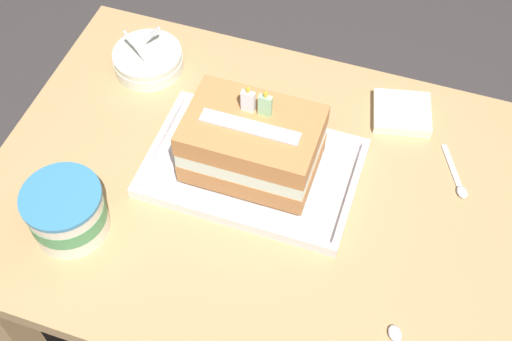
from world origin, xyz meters
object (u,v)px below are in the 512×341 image
object	(u,v)px
bowl_stack	(148,60)
serving_spoon_by_bowls	(458,181)
ice_cream_tub	(67,211)
napkin_pile	(402,113)
foil_tray	(252,170)
birthday_cake	(252,144)

from	to	relation	value
bowl_stack	serving_spoon_by_bowls	world-z (taller)	bowl_stack
serving_spoon_by_bowls	bowl_stack	bearing A→B (deg)	172.26
ice_cream_tub	napkin_pile	size ratio (longest dim) A/B	1.04
bowl_stack	napkin_pile	distance (m)	0.52
foil_tray	ice_cream_tub	world-z (taller)	ice_cream_tub
serving_spoon_by_bowls	napkin_pile	xyz separation A→B (m)	(-0.13, 0.12, 0.01)
ice_cream_tub	serving_spoon_by_bowls	distance (m)	0.69
birthday_cake	serving_spoon_by_bowls	bearing A→B (deg)	14.98
birthday_cake	ice_cream_tub	world-z (taller)	birthday_cake
birthday_cake	bowl_stack	world-z (taller)	birthday_cake
serving_spoon_by_bowls	foil_tray	bearing A→B (deg)	-165.01
bowl_stack	birthday_cake	bearing A→B (deg)	-32.61
foil_tray	birthday_cake	size ratio (longest dim) A/B	1.66
serving_spoon_by_bowls	napkin_pile	size ratio (longest dim) A/B	0.91
napkin_pile	serving_spoon_by_bowls	bearing A→B (deg)	-43.80
birthday_cake	serving_spoon_by_bowls	distance (m)	0.38
ice_cream_tub	napkin_pile	xyz separation A→B (m)	(0.49, 0.43, -0.04)
birthday_cake	napkin_pile	distance (m)	0.33
napkin_pile	bowl_stack	bearing A→B (deg)	-176.12
serving_spoon_by_bowls	birthday_cake	bearing A→B (deg)	-165.02
ice_cream_tub	foil_tray	bearing A→B (deg)	39.41
birthday_cake	bowl_stack	distance (m)	0.35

